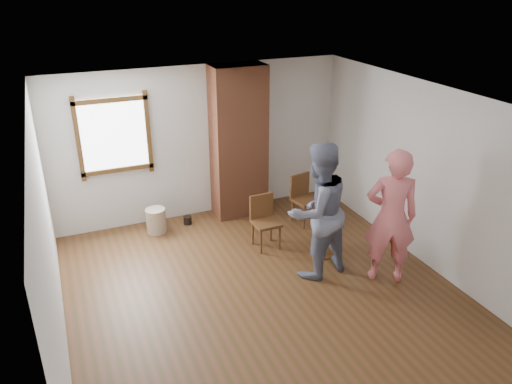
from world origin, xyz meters
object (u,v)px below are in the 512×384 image
side_table (325,232)px  person_pink (391,217)px  stoneware_crock (156,221)px  man (318,211)px  dining_chair_right (303,196)px  dining_chair_left (264,218)px

side_table → person_pink: size_ratio=0.31×
stoneware_crock → person_pink: person_pink is taller
side_table → man: 0.75m
man → person_pink: bearing=137.8°
stoneware_crock → dining_chair_right: size_ratio=0.49×
dining_chair_right → man: (-0.59, -1.49, 0.50)m
dining_chair_left → dining_chair_right: (0.94, 0.49, 0.01)m
side_table → person_pink: bearing=-60.0°
stoneware_crock → person_pink: size_ratio=0.22×
dining_chair_left → side_table: (0.70, -0.65, -0.06)m
dining_chair_right → side_table: 1.17m
stoneware_crock → dining_chair_right: dining_chair_right is taller
dining_chair_left → person_pink: person_pink is taller
dining_chair_right → man: bearing=-123.3°
dining_chair_left → person_pink: 1.97m
stoneware_crock → side_table: size_ratio=0.69×
dining_chair_left → side_table: bearing=-44.1°
dining_chair_left → side_table: dining_chair_left is taller
dining_chair_left → stoneware_crock: bearing=142.6°
person_pink → man: bearing=-4.3°
stoneware_crock → person_pink: (2.65, -2.58, 0.75)m
stoneware_crock → dining_chair_right: bearing=-13.8°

